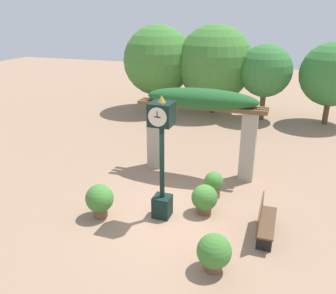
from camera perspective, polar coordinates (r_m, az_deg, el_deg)
name	(u,v)px	position (r m, az deg, el deg)	size (l,w,h in m)	color
ground_plane	(172,215)	(10.47, 0.61, -10.80)	(60.00, 60.00, 0.00)	#9E7A60
pedestal_clock	(162,152)	(9.54, -0.99, -0.84)	(0.60, 0.65, 3.53)	black
pergola	(201,111)	(12.32, 5.30, 5.80)	(4.47, 1.10, 3.08)	#A89E89
potted_plant_near_left	(214,184)	(11.27, 7.33, -5.84)	(0.59, 0.59, 0.85)	brown
potted_plant_near_right	(100,199)	(10.30, -10.91, -8.24)	(0.80, 0.80, 0.99)	brown
potted_plant_far_left	(214,252)	(8.35, 7.40, -16.37)	(0.79, 0.79, 0.90)	brown
potted_plant_far_right	(204,198)	(10.40, 5.87, -8.21)	(0.76, 0.76, 0.87)	brown
park_bench	(264,221)	(9.71, 15.21, -11.37)	(0.42, 1.58, 0.89)	brown
tree_line	(219,65)	(20.18, 8.11, 12.90)	(12.83, 4.49, 4.91)	brown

